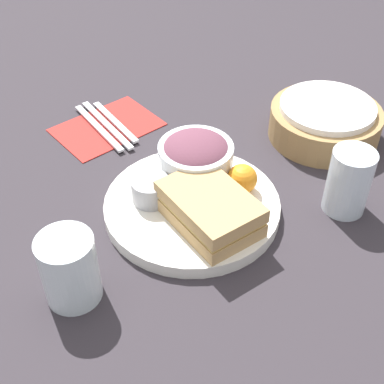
% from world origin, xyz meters
% --- Properties ---
extents(ground_plane, '(4.00, 4.00, 0.00)m').
position_xyz_m(ground_plane, '(0.00, 0.00, 0.00)').
color(ground_plane, '#2D282D').
extents(plate, '(0.28, 0.28, 0.02)m').
position_xyz_m(plate, '(0.00, 0.00, 0.01)').
color(plate, white).
rests_on(plate, ground_plane).
extents(sandwich, '(0.16, 0.11, 0.05)m').
position_xyz_m(sandwich, '(0.05, -0.01, 0.05)').
color(sandwich, tan).
rests_on(sandwich, plate).
extents(salad_bowl, '(0.12, 0.12, 0.07)m').
position_xyz_m(salad_bowl, '(-0.05, 0.05, 0.06)').
color(salad_bowl, white).
rests_on(salad_bowl, plate).
extents(dressing_cup, '(0.06, 0.06, 0.04)m').
position_xyz_m(dressing_cup, '(-0.05, -0.05, 0.04)').
color(dressing_cup, '#99999E').
rests_on(dressing_cup, plate).
extents(orange_wedge, '(0.05, 0.05, 0.05)m').
position_xyz_m(orange_wedge, '(0.03, 0.08, 0.05)').
color(orange_wedge, orange).
rests_on(orange_wedge, plate).
extents(drink_glass, '(0.07, 0.07, 0.11)m').
position_xyz_m(drink_glass, '(0.15, 0.19, 0.05)').
color(drink_glass, silver).
rests_on(drink_glass, ground_plane).
extents(bread_basket, '(0.21, 0.21, 0.07)m').
position_xyz_m(bread_basket, '(-0.00, 0.32, 0.03)').
color(bread_basket, '#997547').
rests_on(bread_basket, ground_plane).
extents(napkin, '(0.14, 0.19, 0.00)m').
position_xyz_m(napkin, '(-0.29, 0.03, 0.00)').
color(napkin, '#B22823').
rests_on(napkin, ground_plane).
extents(fork, '(0.18, 0.03, 0.01)m').
position_xyz_m(fork, '(-0.29, 0.01, 0.01)').
color(fork, silver).
rests_on(fork, napkin).
extents(knife, '(0.19, 0.03, 0.01)m').
position_xyz_m(knife, '(-0.29, 0.03, 0.01)').
color(knife, silver).
rests_on(knife, napkin).
extents(spoon, '(0.16, 0.03, 0.01)m').
position_xyz_m(spoon, '(-0.29, 0.05, 0.01)').
color(spoon, silver).
rests_on(spoon, napkin).
extents(water_glass, '(0.08, 0.08, 0.10)m').
position_xyz_m(water_glass, '(0.02, -0.23, 0.05)').
color(water_glass, silver).
rests_on(water_glass, ground_plane).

